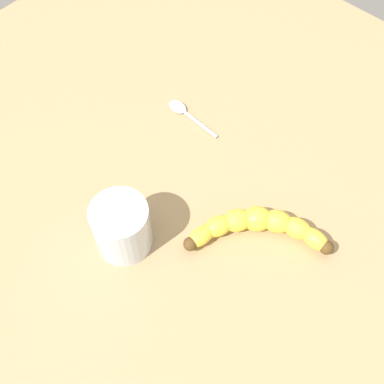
# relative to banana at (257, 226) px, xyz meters

# --- Properties ---
(wooden_tabletop) EXTENTS (1.20, 1.20, 0.03)m
(wooden_tabletop) POSITION_rel_banana_xyz_m (0.06, -0.10, -0.03)
(wooden_tabletop) COLOR tan
(wooden_tabletop) RESTS_ON ground
(banana) EXTENTS (0.15, 0.17, 0.04)m
(banana) POSITION_rel_banana_xyz_m (0.00, 0.00, 0.00)
(banana) COLOR yellow
(banana) RESTS_ON wooden_tabletop
(smoothie_glass) EXTENTS (0.08, 0.08, 0.09)m
(smoothie_glass) POSITION_rel_banana_xyz_m (0.14, -0.13, 0.02)
(smoothie_glass) COLOR silver
(smoothie_glass) RESTS_ON wooden_tabletop
(teaspoon) EXTENTS (0.03, 0.11, 0.01)m
(teaspoon) POSITION_rel_banana_xyz_m (-0.10, -0.25, -0.01)
(teaspoon) COLOR silver
(teaspoon) RESTS_ON wooden_tabletop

